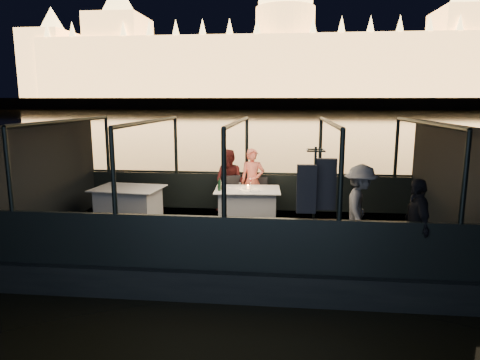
# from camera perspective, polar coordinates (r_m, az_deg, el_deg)

# --- Properties ---
(river_water) EXTENTS (500.00, 500.00, 0.00)m
(river_water) POSITION_cam_1_polar(r_m,az_deg,el_deg) (88.59, 5.49, 8.47)
(river_water) COLOR black
(river_water) RESTS_ON ground
(boat_hull) EXTENTS (8.60, 4.40, 1.00)m
(boat_hull) POSITION_cam_1_polar(r_m,az_deg,el_deg) (9.16, -0.27, -10.04)
(boat_hull) COLOR black
(boat_hull) RESTS_ON river_water
(boat_deck) EXTENTS (8.00, 4.00, 0.04)m
(boat_deck) POSITION_cam_1_polar(r_m,az_deg,el_deg) (9.00, -0.27, -7.18)
(boat_deck) COLOR black
(boat_deck) RESTS_ON boat_hull
(gunwale_port) EXTENTS (8.00, 0.08, 0.90)m
(gunwale_port) POSITION_cam_1_polar(r_m,az_deg,el_deg) (10.81, 0.89, -1.57)
(gunwale_port) COLOR black
(gunwale_port) RESTS_ON boat_deck
(gunwale_starboard) EXTENTS (8.00, 0.08, 0.90)m
(gunwale_starboard) POSITION_cam_1_polar(r_m,az_deg,el_deg) (6.97, -2.10, -8.49)
(gunwale_starboard) COLOR black
(gunwale_starboard) RESTS_ON boat_deck
(cabin_glass_port) EXTENTS (8.00, 0.02, 1.40)m
(cabin_glass_port) POSITION_cam_1_polar(r_m,az_deg,el_deg) (10.62, 0.91, 4.50)
(cabin_glass_port) COLOR #99B2B2
(cabin_glass_port) RESTS_ON gunwale_port
(cabin_glass_starboard) EXTENTS (8.00, 0.02, 1.40)m
(cabin_glass_starboard) POSITION_cam_1_polar(r_m,az_deg,el_deg) (6.69, -2.17, 0.87)
(cabin_glass_starboard) COLOR #99B2B2
(cabin_glass_starboard) RESTS_ON gunwale_starboard
(cabin_roof_glass) EXTENTS (8.00, 4.00, 0.02)m
(cabin_roof_glass) POSITION_cam_1_polar(r_m,az_deg,el_deg) (8.58, -0.28, 7.73)
(cabin_roof_glass) COLOR #99B2B2
(cabin_roof_glass) RESTS_ON boat_deck
(end_wall_fore) EXTENTS (0.02, 4.00, 2.30)m
(end_wall_fore) POSITION_cam_1_polar(r_m,az_deg,el_deg) (9.98, -23.76, 0.59)
(end_wall_fore) COLOR black
(end_wall_fore) RESTS_ON boat_deck
(end_wall_aft) EXTENTS (0.02, 4.00, 2.30)m
(end_wall_aft) POSITION_cam_1_polar(r_m,az_deg,el_deg) (9.19, 25.36, -0.33)
(end_wall_aft) COLOR black
(end_wall_aft) RESTS_ON boat_deck
(canopy_ribs) EXTENTS (8.00, 4.00, 2.30)m
(canopy_ribs) POSITION_cam_1_polar(r_m,az_deg,el_deg) (8.72, -0.28, 0.16)
(canopy_ribs) COLOR black
(canopy_ribs) RESTS_ON boat_deck
(embankment) EXTENTS (400.00, 140.00, 6.00)m
(embankment) POSITION_cam_1_polar(r_m,az_deg,el_deg) (218.53, 5.88, 9.97)
(embankment) COLOR #423D33
(embankment) RESTS_ON ground
(parliament_building) EXTENTS (220.00, 32.00, 60.00)m
(parliament_building) POSITION_cam_1_polar(r_m,az_deg,el_deg) (185.32, 6.00, 18.55)
(parliament_building) COLOR #F2D18C
(parliament_building) RESTS_ON embankment
(dining_table_central) EXTENTS (1.51, 1.14, 0.77)m
(dining_table_central) POSITION_cam_1_polar(r_m,az_deg,el_deg) (9.66, 0.99, -3.44)
(dining_table_central) COLOR silver
(dining_table_central) RESTS_ON boat_deck
(dining_table_aft) EXTENTS (1.60, 1.23, 0.79)m
(dining_table_aft) POSITION_cam_1_polar(r_m,az_deg,el_deg) (10.04, -14.60, -3.25)
(dining_table_aft) COLOR silver
(dining_table_aft) RESTS_ON boat_deck
(chair_port_left) EXTENTS (0.58, 0.58, 0.94)m
(chair_port_left) POSITION_cam_1_polar(r_m,az_deg,el_deg) (10.13, -1.24, -2.40)
(chair_port_left) COLOR black
(chair_port_left) RESTS_ON boat_deck
(chair_port_right) EXTENTS (0.45, 0.45, 0.90)m
(chair_port_right) POSITION_cam_1_polar(r_m,az_deg,el_deg) (10.25, 2.46, -2.25)
(chair_port_right) COLOR black
(chair_port_right) RESTS_ON boat_deck
(coat_stand) EXTENTS (0.65, 0.58, 2.00)m
(coat_stand) POSITION_cam_1_polar(r_m,az_deg,el_deg) (7.09, 9.79, -4.52)
(coat_stand) COLOR black
(coat_stand) RESTS_ON boat_deck
(person_woman_coral) EXTENTS (0.60, 0.43, 1.59)m
(person_woman_coral) POSITION_cam_1_polar(r_m,az_deg,el_deg) (10.34, 1.66, -0.43)
(person_woman_coral) COLOR #F67259
(person_woman_coral) RESTS_ON boat_deck
(person_man_maroon) EXTENTS (0.92, 0.83, 1.56)m
(person_man_maroon) POSITION_cam_1_polar(r_m,az_deg,el_deg) (10.36, -1.43, -0.42)
(person_man_maroon) COLOR #451413
(person_man_maroon) RESTS_ON boat_deck
(passenger_stripe) EXTENTS (0.77, 1.13, 1.61)m
(passenger_stripe) POSITION_cam_1_polar(r_m,az_deg,el_deg) (8.01, 15.70, -3.38)
(passenger_stripe) COLOR silver
(passenger_stripe) RESTS_ON boat_deck
(passenger_dark) EXTENTS (0.41, 0.91, 1.52)m
(passenger_dark) POSITION_cam_1_polar(r_m,az_deg,el_deg) (7.42, 22.46, -4.90)
(passenger_dark) COLOR black
(passenger_dark) RESTS_ON boat_deck
(wine_bottle) EXTENTS (0.08, 0.08, 0.30)m
(wine_bottle) POSITION_cam_1_polar(r_m,az_deg,el_deg) (9.39, -2.77, -0.55)
(wine_bottle) COLOR #12331C
(wine_bottle) RESTS_ON dining_table_central
(bread_basket) EXTENTS (0.22, 0.22, 0.07)m
(bread_basket) POSITION_cam_1_polar(r_m,az_deg,el_deg) (9.63, -2.47, -0.94)
(bread_basket) COLOR brown
(bread_basket) RESTS_ON dining_table_central
(amber_candle) EXTENTS (0.08, 0.08, 0.08)m
(amber_candle) POSITION_cam_1_polar(r_m,az_deg,el_deg) (9.63, 1.08, -0.93)
(amber_candle) COLOR #FF8F3F
(amber_candle) RESTS_ON dining_table_central
(plate_near) EXTENTS (0.32, 0.32, 0.02)m
(plate_near) POSITION_cam_1_polar(r_m,az_deg,el_deg) (9.37, 2.03, -1.46)
(plate_near) COLOR white
(plate_near) RESTS_ON dining_table_central
(plate_far) EXTENTS (0.28, 0.28, 0.02)m
(plate_far) POSITION_cam_1_polar(r_m,az_deg,el_deg) (9.82, -1.95, -0.89)
(plate_far) COLOR white
(plate_far) RESTS_ON dining_table_central
(wine_glass_white) EXTENTS (0.08, 0.08, 0.21)m
(wine_glass_white) POSITION_cam_1_polar(r_m,az_deg,el_deg) (9.49, -2.52, -0.77)
(wine_glass_white) COLOR silver
(wine_glass_white) RESTS_ON dining_table_central
(wine_glass_red) EXTENTS (0.08, 0.08, 0.21)m
(wine_glass_red) POSITION_cam_1_polar(r_m,az_deg,el_deg) (9.79, 1.40, -0.41)
(wine_glass_red) COLOR silver
(wine_glass_red) RESTS_ON dining_table_central
(wine_glass_empty) EXTENTS (0.08, 0.08, 0.18)m
(wine_glass_empty) POSITION_cam_1_polar(r_m,az_deg,el_deg) (9.39, 0.00, -0.88)
(wine_glass_empty) COLOR silver
(wine_glass_empty) RESTS_ON dining_table_central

